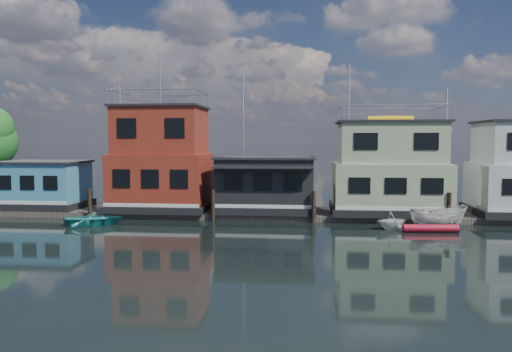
# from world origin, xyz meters

# --- Properties ---
(ground) EXTENTS (160.00, 160.00, 0.00)m
(ground) POSITION_xyz_m (0.00, 0.00, 0.00)
(ground) COLOR black
(ground) RESTS_ON ground
(dock) EXTENTS (48.00, 5.00, 0.40)m
(dock) POSITION_xyz_m (0.00, 12.00, 0.20)
(dock) COLOR #595147
(dock) RESTS_ON ground
(houseboat_blue) EXTENTS (6.40, 4.90, 3.66)m
(houseboat_blue) POSITION_xyz_m (-18.00, 12.00, 2.21)
(houseboat_blue) COLOR black
(houseboat_blue) RESTS_ON dock
(houseboat_red) EXTENTS (7.40, 5.90, 11.86)m
(houseboat_red) POSITION_xyz_m (-8.50, 12.00, 4.10)
(houseboat_red) COLOR black
(houseboat_red) RESTS_ON dock
(houseboat_dark) EXTENTS (7.40, 6.10, 4.06)m
(houseboat_dark) POSITION_xyz_m (-0.50, 11.98, 2.42)
(houseboat_dark) COLOR black
(houseboat_dark) RESTS_ON dock
(houseboat_green) EXTENTS (8.40, 5.90, 7.03)m
(houseboat_green) POSITION_xyz_m (8.50, 12.00, 3.55)
(houseboat_green) COLOR black
(houseboat_green) RESTS_ON dock
(pilings) EXTENTS (42.28, 0.28, 2.20)m
(pilings) POSITION_xyz_m (-0.33, 9.20, 1.10)
(pilings) COLOR #2D2116
(pilings) RESTS_ON ground
(background_masts) EXTENTS (36.40, 0.16, 12.00)m
(background_masts) POSITION_xyz_m (4.76, 18.00, 5.55)
(background_masts) COLOR silver
(background_masts) RESTS_ON ground
(dinghy_teal) EXTENTS (4.43, 3.78, 0.78)m
(dinghy_teal) POSITION_xyz_m (-11.68, 6.89, 0.39)
(dinghy_teal) COLOR teal
(dinghy_teal) RESTS_ON ground
(dinghy_white) EXTENTS (2.81, 2.65, 1.18)m
(dinghy_white) POSITION_xyz_m (7.98, 7.24, 0.59)
(dinghy_white) COLOR silver
(dinghy_white) RESTS_ON ground
(red_kayak) EXTENTS (3.39, 0.72, 0.49)m
(red_kayak) POSITION_xyz_m (10.18, 6.45, 0.25)
(red_kayak) COLOR #B41328
(red_kayak) RESTS_ON ground
(motorboat) EXTENTS (4.13, 2.32, 1.50)m
(motorboat) POSITION_xyz_m (10.94, 7.70, 0.75)
(motorboat) COLOR silver
(motorboat) RESTS_ON ground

